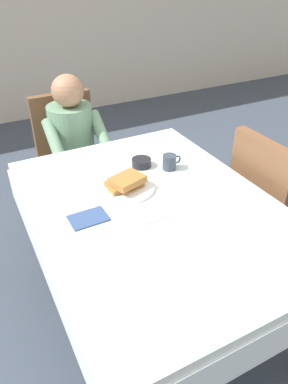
{
  "coord_description": "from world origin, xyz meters",
  "views": [
    {
      "loc": [
        -0.69,
        -1.22,
        1.73
      ],
      "look_at": [
        -0.03,
        0.06,
        0.79
      ],
      "focal_mm": 33.63,
      "sensor_mm": 36.0,
      "label": 1
    }
  ],
  "objects_px": {
    "dining_table_main": "(154,220)",
    "spoon_near_edge": "(157,220)",
    "cup_coffee": "(170,162)",
    "bowl_butter": "(141,163)",
    "chair_right_side": "(268,199)",
    "knife_right_of_plate": "(161,182)",
    "chair_diner": "(70,150)",
    "breakfast_stack": "(126,182)",
    "fork_left_of_plate": "(94,200)",
    "diner_person": "(74,141)",
    "plate_breakfast": "(127,188)"
  },
  "relations": [
    {
      "from": "chair_diner",
      "to": "cup_coffee",
      "type": "xyz_separation_m",
      "value": [
        0.32,
        -0.9,
        0.25
      ]
    },
    {
      "from": "chair_right_side",
      "to": "spoon_near_edge",
      "type": "height_order",
      "value": "chair_right_side"
    },
    {
      "from": "cup_coffee",
      "to": "chair_right_side",
      "type": "bearing_deg",
      "value": -27.04
    },
    {
      "from": "bowl_butter",
      "to": "chair_diner",
      "type": "bearing_deg",
      "value": 103.46
    },
    {
      "from": "cup_coffee",
      "to": "bowl_butter",
      "type": "distance_m",
      "value": 0.16
    },
    {
      "from": "diner_person",
      "to": "plate_breakfast",
      "type": "bearing_deg",
      "value": 91.15
    },
    {
      "from": "cup_coffee",
      "to": "spoon_near_edge",
      "type": "distance_m",
      "value": 0.48
    },
    {
      "from": "plate_breakfast",
      "to": "spoon_near_edge",
      "type": "bearing_deg",
      "value": -88.51
    },
    {
      "from": "spoon_near_edge",
      "to": "diner_person",
      "type": "bearing_deg",
      "value": 90.12
    },
    {
      "from": "dining_table_main",
      "to": "diner_person",
      "type": "relative_size",
      "value": 1.36
    },
    {
      "from": "chair_diner",
      "to": "knife_right_of_plate",
      "type": "relative_size",
      "value": 4.65
    },
    {
      "from": "bowl_butter",
      "to": "fork_left_of_plate",
      "type": "relative_size",
      "value": 0.61
    },
    {
      "from": "bowl_butter",
      "to": "spoon_near_edge",
      "type": "bearing_deg",
      "value": -109.29
    },
    {
      "from": "dining_table_main",
      "to": "spoon_near_edge",
      "type": "distance_m",
      "value": 0.15
    },
    {
      "from": "diner_person",
      "to": "spoon_near_edge",
      "type": "distance_m",
      "value": 1.13
    },
    {
      "from": "chair_diner",
      "to": "knife_right_of_plate",
      "type": "xyz_separation_m",
      "value": [
        0.21,
        -1.0,
        0.21
      ]
    },
    {
      "from": "bowl_butter",
      "to": "breakfast_stack",
      "type": "bearing_deg",
      "value": -134.81
    },
    {
      "from": "chair_diner",
      "to": "fork_left_of_plate",
      "type": "distance_m",
      "value": 1.04
    },
    {
      "from": "diner_person",
      "to": "plate_breakfast",
      "type": "relative_size",
      "value": 4.0
    },
    {
      "from": "chair_diner",
      "to": "bowl_butter",
      "type": "distance_m",
      "value": 0.86
    },
    {
      "from": "chair_right_side",
      "to": "plate_breakfast",
      "type": "relative_size",
      "value": 3.32
    },
    {
      "from": "plate_breakfast",
      "to": "chair_right_side",
      "type": "bearing_deg",
      "value": -12.76
    },
    {
      "from": "breakfast_stack",
      "to": "bowl_butter",
      "type": "distance_m",
      "value": 0.26
    },
    {
      "from": "bowl_butter",
      "to": "knife_right_of_plate",
      "type": "xyz_separation_m",
      "value": [
        0.01,
        -0.2,
        -0.02
      ]
    },
    {
      "from": "cup_coffee",
      "to": "bowl_butter",
      "type": "bearing_deg",
      "value": 141.54
    },
    {
      "from": "chair_diner",
      "to": "spoon_near_edge",
      "type": "bearing_deg",
      "value": 91.09
    },
    {
      "from": "plate_breakfast",
      "to": "knife_right_of_plate",
      "type": "height_order",
      "value": "plate_breakfast"
    },
    {
      "from": "plate_breakfast",
      "to": "fork_left_of_plate",
      "type": "relative_size",
      "value": 1.56
    },
    {
      "from": "diner_person",
      "to": "fork_left_of_plate",
      "type": "xyz_separation_m",
      "value": [
        -0.17,
        -0.85,
        0.07
      ]
    },
    {
      "from": "diner_person",
      "to": "breakfast_stack",
      "type": "distance_m",
      "value": 0.84
    },
    {
      "from": "chair_diner",
      "to": "cup_coffee",
      "type": "relative_size",
      "value": 8.23
    },
    {
      "from": "chair_right_side",
      "to": "breakfast_stack",
      "type": "xyz_separation_m",
      "value": [
        -0.84,
        0.18,
        0.26
      ]
    },
    {
      "from": "fork_left_of_plate",
      "to": "chair_right_side",
      "type": "bearing_deg",
      "value": -100.43
    },
    {
      "from": "dining_table_main",
      "to": "chair_diner",
      "type": "distance_m",
      "value": 1.18
    },
    {
      "from": "chair_right_side",
      "to": "knife_right_of_plate",
      "type": "xyz_separation_m",
      "value": [
        -0.64,
        0.17,
        0.21
      ]
    },
    {
      "from": "breakfast_stack",
      "to": "diner_person",
      "type": "bearing_deg",
      "value": 90.62
    },
    {
      "from": "chair_diner",
      "to": "bowl_butter",
      "type": "xyz_separation_m",
      "value": [
        0.19,
        -0.8,
        0.23
      ]
    },
    {
      "from": "fork_left_of_plate",
      "to": "knife_right_of_plate",
      "type": "distance_m",
      "value": 0.38
    },
    {
      "from": "chair_right_side",
      "to": "knife_right_of_plate",
      "type": "height_order",
      "value": "chair_right_side"
    },
    {
      "from": "bowl_butter",
      "to": "knife_right_of_plate",
      "type": "bearing_deg",
      "value": -85.78
    },
    {
      "from": "chair_diner",
      "to": "diner_person",
      "type": "relative_size",
      "value": 0.83
    },
    {
      "from": "chair_right_side",
      "to": "bowl_butter",
      "type": "distance_m",
      "value": 0.79
    },
    {
      "from": "chair_right_side",
      "to": "fork_left_of_plate",
      "type": "height_order",
      "value": "chair_right_side"
    },
    {
      "from": "diner_person",
      "to": "bowl_butter",
      "type": "xyz_separation_m",
      "value": [
        0.19,
        -0.64,
        0.09
      ]
    },
    {
      "from": "chair_diner",
      "to": "fork_left_of_plate",
      "type": "bearing_deg",
      "value": 80.18
    },
    {
      "from": "knife_right_of_plate",
      "to": "fork_left_of_plate",
      "type": "bearing_deg",
      "value": 86.12
    },
    {
      "from": "plate_breakfast",
      "to": "breakfast_stack",
      "type": "distance_m",
      "value": 0.04
    },
    {
      "from": "bowl_butter",
      "to": "fork_left_of_plate",
      "type": "bearing_deg",
      "value": -151.13
    },
    {
      "from": "breakfast_stack",
      "to": "bowl_butter",
      "type": "bearing_deg",
      "value": 45.19
    },
    {
      "from": "breakfast_stack",
      "to": "fork_left_of_plate",
      "type": "xyz_separation_m",
      "value": [
        -0.18,
        -0.02,
        -0.04
      ]
    }
  ]
}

